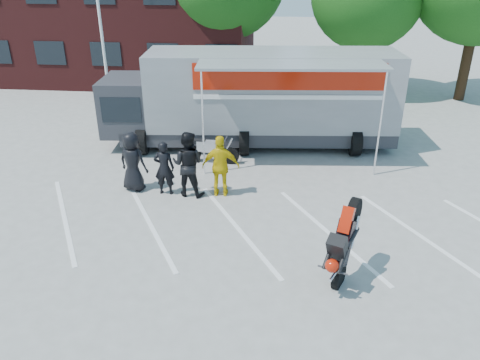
% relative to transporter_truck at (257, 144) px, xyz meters
% --- Properties ---
extents(ground, '(100.00, 100.00, 0.00)m').
position_rel_transporter_truck_xyz_m(ground, '(-0.30, -7.21, 0.00)').
color(ground, '#A2A29D').
rests_on(ground, ground).
extents(parking_bay_lines, '(18.09, 13.33, 0.01)m').
position_rel_transporter_truck_xyz_m(parking_bay_lines, '(-0.30, -6.21, 0.01)').
color(parking_bay_lines, white).
rests_on(parking_bay_lines, ground).
extents(office_building, '(18.00, 8.00, 7.00)m').
position_rel_transporter_truck_xyz_m(office_building, '(-10.30, 10.79, 3.50)').
color(office_building, '#4D1918').
rests_on(office_building, ground).
extents(transporter_truck, '(11.39, 6.22, 3.49)m').
position_rel_transporter_truck_xyz_m(transporter_truck, '(0.00, 0.00, 0.00)').
color(transporter_truck, gray).
rests_on(transporter_truck, ground).
extents(parked_motorcycle, '(2.00, 0.73, 1.03)m').
position_rel_transporter_truck_xyz_m(parked_motorcycle, '(-1.46, -1.97, 0.00)').
color(parked_motorcycle, silver).
rests_on(parked_motorcycle, ground).
extents(stunt_bike_rider, '(1.44, 1.92, 2.04)m').
position_rel_transporter_truck_xyz_m(stunt_bike_rider, '(2.61, -7.81, 0.00)').
color(stunt_bike_rider, black).
rests_on(stunt_bike_rider, ground).
extents(spectator_leather_a, '(1.03, 0.82, 1.85)m').
position_rel_transporter_truck_xyz_m(spectator_leather_a, '(-3.49, -4.27, 0.93)').
color(spectator_leather_a, black).
rests_on(spectator_leather_a, ground).
extents(spectator_leather_b, '(0.62, 0.42, 1.68)m').
position_rel_transporter_truck_xyz_m(spectator_leather_b, '(-2.48, -4.44, 0.84)').
color(spectator_leather_b, black).
rests_on(spectator_leather_b, ground).
extents(spectator_leather_c, '(1.07, 0.88, 2.00)m').
position_rel_transporter_truck_xyz_m(spectator_leather_c, '(-1.76, -4.43, 1.00)').
color(spectator_leather_c, black).
rests_on(spectator_leather_c, ground).
extents(spectator_hivis, '(1.13, 0.51, 1.89)m').
position_rel_transporter_truck_xyz_m(spectator_hivis, '(-0.79, -4.37, 0.94)').
color(spectator_hivis, '#E0BC0B').
rests_on(spectator_hivis, ground).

